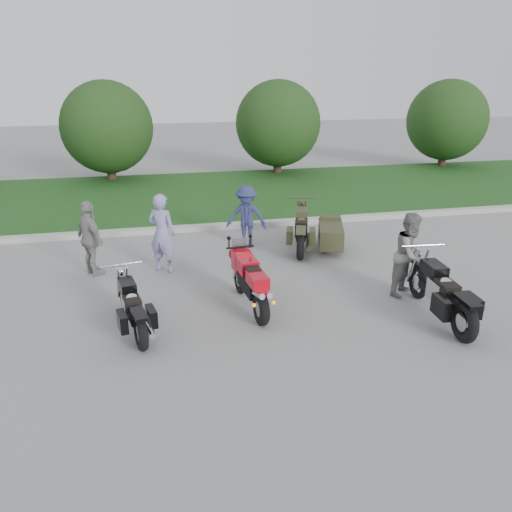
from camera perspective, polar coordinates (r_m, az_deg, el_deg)
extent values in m
plane|color=gray|center=(8.77, -0.09, -8.18)|extent=(80.00, 80.00, 0.00)
cube|color=#B2B0A8|center=(14.24, -5.35, 3.31)|extent=(60.00, 0.30, 0.15)
cube|color=#295C1F|center=(18.24, -7.09, 6.93)|extent=(60.00, 8.00, 0.14)
cylinder|color=#3F2B1C|center=(21.38, -16.24, 9.67)|extent=(0.36, 0.36, 1.20)
sphere|color=#1E3714|center=(21.18, -16.67, 13.92)|extent=(3.60, 3.60, 3.60)
cylinder|color=#3F2B1C|center=(22.09, 2.47, 10.74)|extent=(0.36, 0.36, 1.20)
sphere|color=#1E3714|center=(21.89, 2.53, 14.87)|extent=(3.60, 3.60, 3.60)
cylinder|color=#3F2B1C|center=(25.35, 20.54, 10.71)|extent=(0.36, 0.36, 1.20)
sphere|color=#1E3714|center=(25.18, 20.99, 14.30)|extent=(3.60, 3.60, 3.60)
torus|color=black|center=(8.74, 0.60, -6.07)|extent=(0.23, 0.62, 0.61)
torus|color=black|center=(9.98, -1.86, -2.70)|extent=(0.16, 0.59, 0.59)
cube|color=black|center=(9.21, -0.64, -3.04)|extent=(0.34, 0.90, 0.34)
cube|color=#BA0715|center=(9.31, -1.03, -1.03)|extent=(0.37, 0.56, 0.25)
cube|color=#BA0715|center=(8.74, 0.18, -2.76)|extent=(0.33, 0.56, 0.21)
cube|color=black|center=(8.99, -0.41, -1.56)|extent=(0.28, 0.36, 0.10)
cube|color=#BA0715|center=(9.65, -1.63, -0.51)|extent=(0.36, 0.41, 0.39)
cylinder|color=silver|center=(8.54, 0.28, -4.45)|extent=(0.14, 0.46, 0.21)
cylinder|color=silver|center=(8.58, 1.15, -4.34)|extent=(0.14, 0.46, 0.21)
torus|color=black|center=(8.18, -13.03, -8.52)|extent=(0.27, 0.63, 0.61)
torus|color=black|center=(9.51, -14.79, -4.61)|extent=(0.22, 0.59, 0.58)
cube|color=black|center=(8.81, -14.02, -5.95)|extent=(0.40, 1.10, 0.13)
cube|color=silver|center=(8.78, -14.06, -5.52)|extent=(0.34, 0.45, 0.31)
cube|color=black|center=(8.92, -14.51, -3.37)|extent=(0.34, 0.53, 0.20)
cube|color=black|center=(8.59, -13.99, -4.91)|extent=(0.33, 0.49, 0.11)
cube|color=black|center=(8.04, -13.20, -6.48)|extent=(0.29, 0.52, 0.05)
cylinder|color=silver|center=(8.61, -12.50, -7.39)|extent=(0.28, 0.99, 0.09)
torus|color=black|center=(8.86, 22.72, -6.96)|extent=(0.24, 0.72, 0.71)
torus|color=black|center=(10.25, 18.02, -2.85)|extent=(0.18, 0.68, 0.67)
cube|color=black|center=(9.50, 20.26, -4.24)|extent=(0.34, 1.27, 0.15)
cube|color=silver|center=(9.47, 20.32, -3.78)|extent=(0.35, 0.50, 0.37)
cube|color=black|center=(9.62, 19.68, -1.44)|extent=(0.34, 0.60, 0.23)
cube|color=black|center=(9.28, 20.89, -3.09)|extent=(0.34, 0.55, 0.13)
cube|color=black|center=(8.71, 23.05, -4.74)|extent=(0.28, 0.59, 0.06)
cylinder|color=silver|center=(9.36, 22.19, -5.86)|extent=(0.20, 1.16, 0.10)
torus|color=black|center=(11.81, 5.11, 1.21)|extent=(0.39, 0.73, 0.71)
torus|color=black|center=(13.46, 5.21, 3.48)|extent=(0.33, 0.68, 0.67)
cube|color=black|center=(12.60, 5.18, 2.83)|extent=(0.61, 1.27, 0.15)
cube|color=#383B22|center=(12.58, 5.19, 3.19)|extent=(0.45, 0.55, 0.37)
cube|color=#383B22|center=(12.80, 5.25, 4.85)|extent=(0.46, 0.64, 0.23)
cube|color=black|center=(12.37, 5.21, 3.82)|extent=(0.44, 0.59, 0.13)
cube|color=#383B22|center=(11.69, 5.16, 2.96)|extent=(0.40, 0.62, 0.06)
cylinder|color=#383B22|center=(12.30, 6.01, 1.64)|extent=(0.46, 1.13, 0.10)
cube|color=#383B22|center=(12.53, 8.53, 2.48)|extent=(0.98, 1.47, 0.47)
torus|color=black|center=(12.58, 9.69, 1.89)|extent=(0.30, 0.60, 0.59)
imported|color=#8A89BB|center=(11.10, -10.67, 2.57)|extent=(0.77, 0.71, 1.77)
imported|color=gray|center=(10.23, 17.22, 0.20)|extent=(1.03, 0.98, 1.67)
imported|color=navy|center=(12.55, -1.10, 4.50)|extent=(1.17, 0.97, 1.58)
imported|color=gray|center=(11.31, -18.41, 1.91)|extent=(0.86, 1.04, 1.65)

